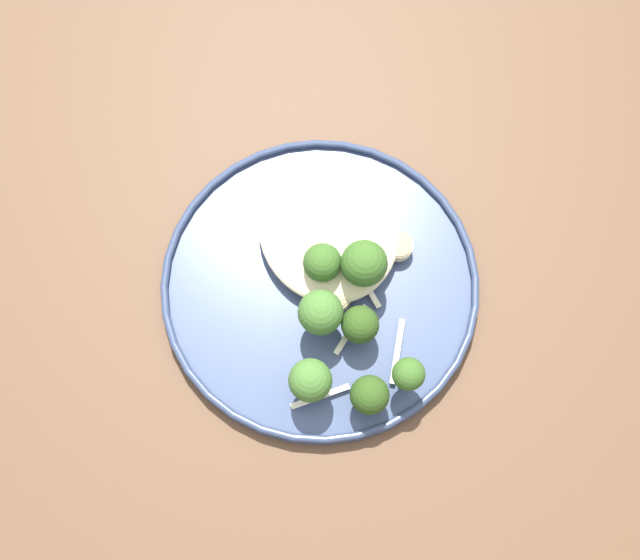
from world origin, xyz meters
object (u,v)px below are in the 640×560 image
Objects in this scene: seared_scallop_tilted_round at (352,217)px; seared_scallop_on_noodles at (310,228)px; broccoli_floret_center_pile at (321,313)px; broccoli_floret_left_leaning at (322,264)px; broccoli_floret_right_tilted at (310,381)px; seared_scallop_half_hidden at (399,248)px; broccoli_floret_beside_noodles at (359,265)px; broccoli_floret_tall_stalk at (408,375)px; dinner_plate at (320,284)px; broccoli_floret_split_head at (360,325)px; seared_scallop_right_edge at (333,294)px; broccoli_floret_near_rim at (370,395)px.

seared_scallop_on_noodles is at bearing 93.28° from seared_scallop_tilted_round.
broccoli_floret_left_leaning is at bearing -15.11° from broccoli_floret_center_pile.
broccoli_floret_center_pile is (0.06, -0.02, 0.00)m from broccoli_floret_right_tilted.
seared_scallop_tilted_round is 1.00× the size of seared_scallop_half_hidden.
broccoli_floret_right_tilted is 0.11m from broccoli_floret_left_leaning.
seared_scallop_tilted_round is 0.44× the size of broccoli_floret_beside_noodles.
broccoli_floret_tall_stalk is (-0.16, -0.01, 0.02)m from seared_scallop_tilted_round.
broccoli_floret_center_pile is (-0.04, 0.01, 0.04)m from dinner_plate.
broccoli_floret_split_head is at bearing -53.15° from broccoli_floret_right_tilted.
broccoli_floret_center_pile reaches higher than seared_scallop_right_edge.
seared_scallop_right_edge is 0.60× the size of broccoli_floret_center_pile.
seared_scallop_tilted_round is at bearing -38.56° from dinner_plate.
broccoli_floret_right_tilted reaches higher than broccoli_floret_tall_stalk.
dinner_plate is 4.71× the size of broccoli_floret_beside_noodles.
broccoli_floret_split_head is at bearing -158.16° from seared_scallop_right_edge.
broccoli_floret_center_pile is 1.11× the size of broccoli_floret_tall_stalk.
broccoli_floret_left_leaning reaches higher than seared_scallop_tilted_round.
seared_scallop_half_hidden is 0.59× the size of broccoli_floret_split_head.
broccoli_floret_tall_stalk reaches higher than seared_scallop_tilted_round.
broccoli_floret_right_tilted reaches higher than seared_scallop_right_edge.
seared_scallop_on_noodles is 0.05m from broccoli_floret_left_leaning.
dinner_plate is 10.72× the size of seared_scallop_half_hidden.
broccoli_floret_left_leaning is 0.12m from broccoli_floret_near_rim.
seared_scallop_tilted_round is at bearing 41.89° from seared_scallop_half_hidden.
broccoli_floret_right_tilted reaches higher than broccoli_floret_left_leaning.
broccoli_floret_split_head reaches higher than seared_scallop_tilted_round.
broccoli_floret_split_head is at bearing -116.62° from broccoli_floret_center_pile.
seared_scallop_half_hidden is at bearing -66.60° from seared_scallop_right_edge.
broccoli_floret_beside_noodles is (0.10, 0.02, 0.01)m from broccoli_floret_tall_stalk.
dinner_plate is 0.12m from broccoli_floret_tall_stalk.
broccoli_floret_center_pile is 1.11× the size of broccoli_floret_left_leaning.
broccoli_floret_beside_noodles reaches higher than broccoli_floret_near_rim.
dinner_plate is 0.12m from broccoli_floret_near_rim.
seared_scallop_on_noodles is at bearing -2.67° from dinner_plate.
broccoli_floret_left_leaning is (0.02, 0.00, 0.02)m from seared_scallop_right_edge.
broccoli_floret_beside_noodles is at bearing -110.22° from broccoli_floret_left_leaning.
broccoli_floret_tall_stalk is 0.85× the size of broccoli_floret_beside_noodles.
seared_scallop_right_edge is 1.02× the size of seared_scallop_on_noodles.
broccoli_floret_beside_noodles is (-0.00, -0.03, 0.04)m from dinner_plate.
seared_scallop_on_noodles is (0.05, -0.00, 0.01)m from dinner_plate.
broccoli_floret_near_rim is at bearing 170.88° from broccoli_floret_beside_noodles.
seared_scallop_on_noodles is at bearing 4.76° from broccoli_floret_near_rim.
broccoli_floret_center_pile reaches higher than broccoli_floret_split_head.
broccoli_floret_beside_noodles is (0.03, -0.04, 0.00)m from broccoli_floret_center_pile.
broccoli_floret_center_pile is (-0.05, 0.09, 0.03)m from seared_scallop_half_hidden.
seared_scallop_on_noodles is at bearing 63.90° from seared_scallop_half_hidden.
dinner_plate is 0.05m from seared_scallop_on_noodles.
seared_scallop_right_edge is 0.61× the size of broccoli_floret_right_tilted.
seared_scallop_tilted_round reaches higher than seared_scallop_right_edge.
broccoli_floret_center_pile is at bearing 121.28° from seared_scallop_half_hidden.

